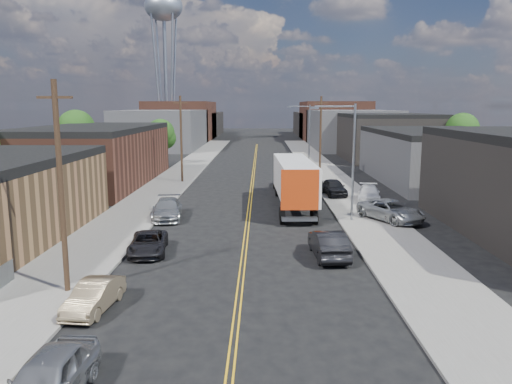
{
  "coord_description": "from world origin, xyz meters",
  "views": [
    {
      "loc": [
        1.03,
        -12.54,
        8.81
      ],
      "look_at": [
        0.65,
        24.07,
        2.5
      ],
      "focal_mm": 35.0,
      "sensor_mm": 36.0,
      "label": 1
    }
  ],
  "objects_px": {
    "semi_truck": "(293,179)",
    "car_right_lot_b": "(369,193)",
    "car_left_d": "(167,209)",
    "car_left_a": "(48,379)",
    "car_left_c": "(148,243)",
    "car_right_lot_c": "(334,187)",
    "water_tower": "(164,12)",
    "car_ahead_truck": "(284,181)",
    "car_right_lot_a": "(391,210)",
    "car_left_b": "(94,296)",
    "car_right_oncoming": "(328,244)"
  },
  "relations": [
    {
      "from": "semi_truck",
      "to": "car_right_lot_b",
      "type": "height_order",
      "value": "semi_truck"
    },
    {
      "from": "semi_truck",
      "to": "car_left_d",
      "type": "distance_m",
      "value": 11.75
    },
    {
      "from": "car_left_a",
      "to": "car_left_c",
      "type": "height_order",
      "value": "car_left_a"
    },
    {
      "from": "car_left_c",
      "to": "car_right_lot_c",
      "type": "distance_m",
      "value": 23.94
    },
    {
      "from": "water_tower",
      "to": "car_ahead_truck",
      "type": "relative_size",
      "value": 7.39
    },
    {
      "from": "car_right_lot_c",
      "to": "car_ahead_truck",
      "type": "height_order",
      "value": "car_right_lot_c"
    },
    {
      "from": "car_right_lot_a",
      "to": "semi_truck",
      "type": "bearing_deg",
      "value": 108.77
    },
    {
      "from": "car_right_lot_a",
      "to": "car_ahead_truck",
      "type": "distance_m",
      "value": 18.59
    },
    {
      "from": "water_tower",
      "to": "car_right_lot_b",
      "type": "height_order",
      "value": "water_tower"
    },
    {
      "from": "car_ahead_truck",
      "to": "car_right_lot_a",
      "type": "bearing_deg",
      "value": -63.64
    },
    {
      "from": "car_left_b",
      "to": "car_left_a",
      "type": "bearing_deg",
      "value": -75.87
    },
    {
      "from": "car_right_lot_a",
      "to": "car_right_lot_c",
      "type": "height_order",
      "value": "car_right_lot_c"
    },
    {
      "from": "car_left_d",
      "to": "car_right_lot_a",
      "type": "distance_m",
      "value": 17.43
    },
    {
      "from": "car_left_d",
      "to": "car_left_b",
      "type": "bearing_deg",
      "value": -96.24
    },
    {
      "from": "car_left_b",
      "to": "car_left_d",
      "type": "bearing_deg",
      "value": 96.94
    },
    {
      "from": "car_left_d",
      "to": "car_left_a",
      "type": "bearing_deg",
      "value": -94.23
    },
    {
      "from": "car_left_d",
      "to": "car_right_lot_a",
      "type": "relative_size",
      "value": 0.95
    },
    {
      "from": "car_left_b",
      "to": "car_right_oncoming",
      "type": "relative_size",
      "value": 0.8
    },
    {
      "from": "water_tower",
      "to": "car_right_lot_b",
      "type": "relative_size",
      "value": 7.65
    },
    {
      "from": "car_left_a",
      "to": "car_ahead_truck",
      "type": "relative_size",
      "value": 0.93
    },
    {
      "from": "semi_truck",
      "to": "car_left_a",
      "type": "bearing_deg",
      "value": -108.84
    },
    {
      "from": "car_right_lot_c",
      "to": "car_ahead_truck",
      "type": "bearing_deg",
      "value": 121.11
    },
    {
      "from": "car_left_a",
      "to": "car_right_lot_b",
      "type": "xyz_separation_m",
      "value": [
        16.31,
        31.93,
        0.06
      ]
    },
    {
      "from": "water_tower",
      "to": "car_left_d",
      "type": "xyz_separation_m",
      "value": [
        15.6,
        -84.0,
        -29.86
      ]
    },
    {
      "from": "car_right_oncoming",
      "to": "car_right_lot_c",
      "type": "distance_m",
      "value": 20.36
    },
    {
      "from": "water_tower",
      "to": "car_left_b",
      "type": "xyz_separation_m",
      "value": [
        15.76,
        -102.0,
        -29.99
      ]
    },
    {
      "from": "semi_truck",
      "to": "car_left_d",
      "type": "bearing_deg",
      "value": -154.05
    },
    {
      "from": "car_right_oncoming",
      "to": "car_ahead_truck",
      "type": "relative_size",
      "value": 1.0
    },
    {
      "from": "car_right_lot_a",
      "to": "car_ahead_truck",
      "type": "relative_size",
      "value": 1.13
    },
    {
      "from": "semi_truck",
      "to": "car_right_lot_c",
      "type": "height_order",
      "value": "semi_truck"
    },
    {
      "from": "car_left_a",
      "to": "car_left_c",
      "type": "relative_size",
      "value": 1.0
    },
    {
      "from": "water_tower",
      "to": "semi_truck",
      "type": "relative_size",
      "value": 2.25
    },
    {
      "from": "semi_truck",
      "to": "car_right_lot_b",
      "type": "relative_size",
      "value": 3.39
    },
    {
      "from": "car_left_a",
      "to": "car_left_b",
      "type": "relative_size",
      "value": 1.17
    },
    {
      "from": "car_left_c",
      "to": "car_right_oncoming",
      "type": "distance_m",
      "value": 10.83
    },
    {
      "from": "car_left_b",
      "to": "car_right_oncoming",
      "type": "bearing_deg",
      "value": 41.46
    },
    {
      "from": "car_right_oncoming",
      "to": "car_right_lot_b",
      "type": "xyz_separation_m",
      "value": [
        6.0,
        17.12,
        0.03
      ]
    },
    {
      "from": "car_left_b",
      "to": "car_right_lot_a",
      "type": "height_order",
      "value": "car_right_lot_a"
    },
    {
      "from": "water_tower",
      "to": "car_right_lot_c",
      "type": "distance_m",
      "value": 85.29
    },
    {
      "from": "car_left_c",
      "to": "water_tower",
      "type": "bearing_deg",
      "value": 93.14
    },
    {
      "from": "car_left_d",
      "to": "car_right_lot_c",
      "type": "xyz_separation_m",
      "value": [
        14.6,
        9.98,
        0.16
      ]
    },
    {
      "from": "water_tower",
      "to": "semi_truck",
      "type": "height_order",
      "value": "water_tower"
    },
    {
      "from": "water_tower",
      "to": "car_left_a",
      "type": "bearing_deg",
      "value": -81.29
    },
    {
      "from": "water_tower",
      "to": "car_right_lot_a",
      "type": "relative_size",
      "value": 6.52
    },
    {
      "from": "car_right_oncoming",
      "to": "car_right_lot_a",
      "type": "relative_size",
      "value": 0.88
    },
    {
      "from": "water_tower",
      "to": "car_right_lot_a",
      "type": "height_order",
      "value": "water_tower"
    },
    {
      "from": "car_left_a",
      "to": "car_left_b",
      "type": "height_order",
      "value": "car_left_a"
    },
    {
      "from": "car_left_a",
      "to": "car_right_lot_b",
      "type": "distance_m",
      "value": 35.86
    },
    {
      "from": "water_tower",
      "to": "car_right_oncoming",
      "type": "xyz_separation_m",
      "value": [
        27.0,
        -94.12,
        -29.83
      ]
    },
    {
      "from": "car_right_lot_a",
      "to": "car_right_lot_b",
      "type": "xyz_separation_m",
      "value": [
        0.0,
        8.03,
        -0.09
      ]
    }
  ]
}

